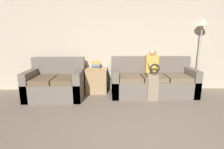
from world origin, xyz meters
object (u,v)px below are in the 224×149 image
at_px(child_left_seated, 152,72).
at_px(side_shelf, 96,80).
at_px(book_stack, 96,65).
at_px(couch_main, 152,81).
at_px(floor_lamp, 202,31).
at_px(couch_side, 56,84).

height_order(child_left_seated, side_shelf, child_left_seated).
height_order(child_left_seated, book_stack, child_left_seated).
bearing_deg(child_left_seated, couch_main, 74.51).
bearing_deg(child_left_seated, side_shelf, 158.49).
distance_m(couch_main, side_shelf, 1.45).
bearing_deg(floor_lamp, side_shelf, -178.55).
bearing_deg(couch_main, side_shelf, 173.35).
relative_size(couch_side, side_shelf, 2.04).
height_order(child_left_seated, floor_lamp, floor_lamp).
relative_size(couch_side, child_left_seated, 1.10).
distance_m(side_shelf, book_stack, 0.40).
relative_size(side_shelf, book_stack, 2.07).
xyz_separation_m(couch_main, floor_lamp, (1.27, 0.24, 1.28)).
distance_m(couch_side, child_left_seated, 2.33).
bearing_deg(couch_side, side_shelf, 19.55).
bearing_deg(couch_side, child_left_seated, -4.72).
height_order(couch_side, child_left_seated, child_left_seated).
distance_m(couch_side, book_stack, 1.09).
height_order(couch_main, floor_lamp, floor_lamp).
height_order(book_stack, floor_lamp, floor_lamp).
bearing_deg(side_shelf, couch_main, -6.65).
bearing_deg(floor_lamp, couch_side, -173.65).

